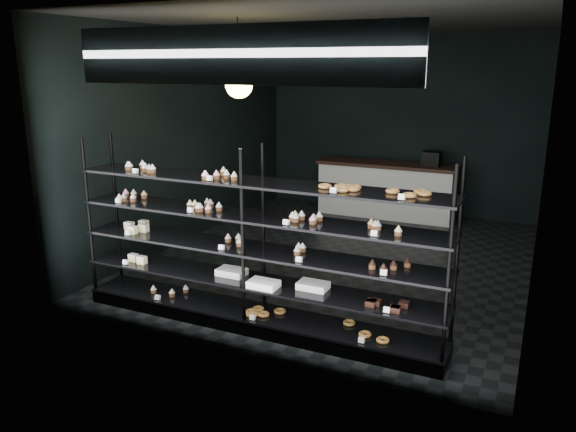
# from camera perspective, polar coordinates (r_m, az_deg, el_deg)

# --- Properties ---
(room) EXTENTS (5.01, 6.01, 3.20)m
(room) POSITION_cam_1_polar(r_m,az_deg,el_deg) (7.72, 5.71, 7.09)
(room) COLOR black
(room) RESTS_ON ground
(display_shelf) EXTENTS (4.00, 0.50, 1.91)m
(display_shelf) POSITION_cam_1_polar(r_m,az_deg,el_deg) (5.81, -3.69, -5.45)
(display_shelf) COLOR black
(display_shelf) RESTS_ON room
(signage) EXTENTS (3.30, 0.05, 0.50)m
(signage) POSITION_cam_1_polar(r_m,az_deg,el_deg) (4.98, -5.70, 15.98)
(signage) COLOR #0C0C3E
(signage) RESTS_ON room
(pendant_lamp) EXTENTS (0.31, 0.31, 0.89)m
(pendant_lamp) POSITION_cam_1_polar(r_m,az_deg,el_deg) (6.59, -5.01, 13.17)
(pendant_lamp) COLOR black
(pendant_lamp) RESTS_ON room
(service_counter) EXTENTS (2.48, 0.65, 1.23)m
(service_counter) POSITION_cam_1_polar(r_m,az_deg,el_deg) (10.28, 10.00, 2.73)
(service_counter) COLOR silver
(service_counter) RESTS_ON room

